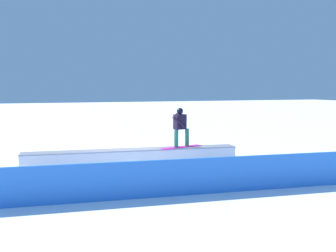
# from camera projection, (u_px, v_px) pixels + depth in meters

# --- Properties ---
(ground_plane) EXTENTS (120.00, 120.00, 0.00)m
(ground_plane) POSITION_uv_depth(u_px,v_px,m) (133.00, 170.00, 12.56)
(ground_plane) COLOR white
(grind_box) EXTENTS (7.11, 1.35, 0.71)m
(grind_box) POSITION_uv_depth(u_px,v_px,m) (133.00, 161.00, 12.52)
(grind_box) COLOR white
(grind_box) RESTS_ON ground_plane
(snowboarder) EXTENTS (1.59, 0.68, 1.35)m
(snowboarder) POSITION_uv_depth(u_px,v_px,m) (180.00, 126.00, 12.78)
(snowboarder) COLOR #C91C96
(snowboarder) RESTS_ON grind_box
(safety_fence) EXTENTS (10.82, 1.22, 0.95)m
(safety_fence) POSITION_uv_depth(u_px,v_px,m) (167.00, 178.00, 9.47)
(safety_fence) COLOR #307AE7
(safety_fence) RESTS_ON ground_plane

